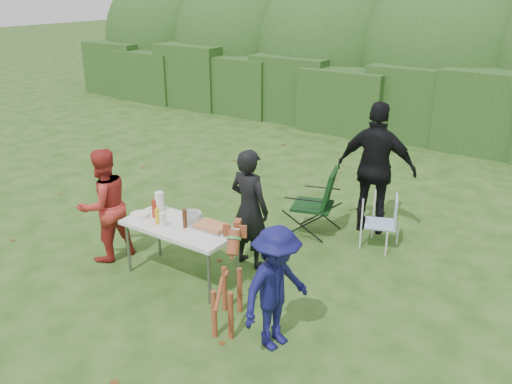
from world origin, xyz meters
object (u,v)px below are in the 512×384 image
Objects in this scene: camping_chair at (313,202)px; person_black_puffy at (376,169)px; person_cook at (249,209)px; dog at (227,286)px; lawn_chair at (380,222)px; child at (276,288)px; beer_bottle at (185,218)px; ketchup_bottle at (154,209)px; mustard_bottle at (157,217)px; folding_table at (180,229)px; person_red_jacket at (104,205)px; paper_towel_roll at (159,202)px.

person_black_puffy is at bearing -155.16° from camping_chair.
camping_chair is at bearing -96.08° from person_cook.
dog reaches higher than lawn_chair.
beer_bottle is (-1.65, 0.48, 0.18)m from child.
camping_chair is 2.42m from ketchup_bottle.
mustard_bottle is at bearing -34.76° from ketchup_bottle.
camping_chair is 1.34× the size of lawn_chair.
ketchup_bottle is (-1.54, 0.48, 0.36)m from dog.
dog is at bearing -17.16° from ketchup_bottle.
ketchup_bottle reaches higher than lawn_chair.
beer_bottle is (0.09, -0.01, 0.17)m from folding_table.
mustard_bottle is at bearing 54.67° from person_cook.
person_red_jacket reaches higher than paper_towel_roll.
dog is at bearing 55.90° from lawn_chair.
person_black_puffy is at bearing 147.82° from person_red_jacket.
camping_chair is (1.94, 2.26, -0.26)m from person_red_jacket.
person_cook is 2.07× the size of lawn_chair.
camping_chair is (0.73, 2.09, -0.16)m from folding_table.
paper_towel_roll is at bearing 42.51° from person_black_puffy.
beer_bottle is at bearing 107.25° from person_red_jacket.
person_cook reaches higher than lawn_chair.
child is at bearing 85.85° from person_black_puffy.
lawn_chair is 3.12m from paper_towel_roll.
ketchup_bottle is at bearing 45.94° from person_black_puffy.
child is at bearing -10.20° from mustard_bottle.
camping_chair is at bearing 73.07° from beer_bottle.
lawn_chair is 3.01× the size of paper_towel_roll.
child reaches higher than dog.
person_black_puffy is at bearing 59.45° from mustard_bottle.
person_red_jacket is 2.99m from camping_chair.
person_cook is 1.44m from dog.
person_cook is 1.19m from mustard_bottle.
person_black_puffy is 3.05m from beer_bottle.
person_black_puffy reaches higher than dog.
person_red_jacket is at bearing 38.00° from person_black_puffy.
person_cook is 1.98m from lawn_chair.
child is 6.19× the size of ketchup_bottle.
person_black_puffy is at bearing 63.99° from beer_bottle.
person_red_jacket is at bearing 31.70° from camping_chair.
paper_towel_roll is at bearing 115.96° from ketchup_bottle.
mustard_bottle is 0.77× the size of paper_towel_roll.
person_cook is 1.35m from camping_chair.
mustard_bottle is (-1.36, 0.35, 0.35)m from dog.
child is at bearing -15.65° from folding_table.
dog is 0.98× the size of camping_chair.
lawn_chair is 3.26× the size of beer_bottle.
beer_bottle reaches higher than dog.
folding_table is 2.22m from camping_chair.
folding_table is 0.96× the size of person_red_jacket.
ketchup_bottle reaches higher than mustard_bottle.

